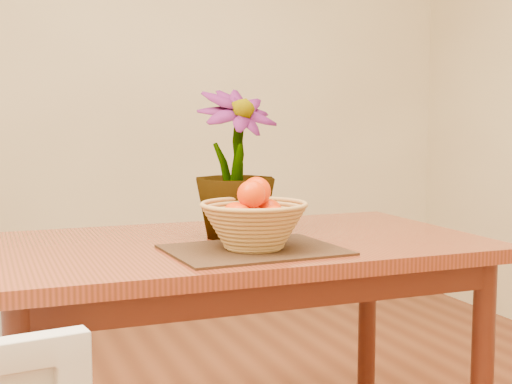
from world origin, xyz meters
name	(u,v)px	position (x,y,z in m)	size (l,w,h in m)	color
wall_back	(113,70)	(0.00, 2.25, 1.35)	(4.00, 0.02, 2.70)	#F9ECBD
table	(237,270)	(0.00, 0.30, 0.66)	(1.40, 0.80, 0.75)	maroon
placemat	(254,250)	(-0.02, 0.12, 0.75)	(0.44, 0.33, 0.01)	#3D2516
wicker_basket	(254,227)	(-0.02, 0.12, 0.81)	(0.28, 0.28, 0.12)	tan
orange_pile	(254,209)	(-0.02, 0.13, 0.86)	(0.19, 0.18, 0.14)	#E63B03
potted_plant	(235,163)	(0.01, 0.35, 0.97)	(0.24, 0.24, 0.44)	#144714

